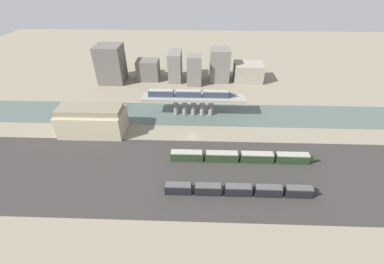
{
  "coord_description": "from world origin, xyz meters",
  "views": [
    {
      "loc": [
        3.24,
        -94.46,
        68.2
      ],
      "look_at": [
        0.0,
        -1.8,
        4.03
      ],
      "focal_mm": 24.0,
      "sensor_mm": 36.0,
      "label": 1
    }
  ],
  "objects_px": {
    "train_yard_near": "(241,190)",
    "warehouse_building": "(92,120)",
    "train_yard_mid": "(243,157)",
    "train_on_bridge": "(192,94)"
  },
  "relations": [
    {
      "from": "train_on_bridge",
      "to": "train_yard_mid",
      "type": "distance_m",
      "value": 43.25
    },
    {
      "from": "train_yard_mid",
      "to": "warehouse_building",
      "type": "bearing_deg",
      "value": 164.46
    },
    {
      "from": "train_yard_near",
      "to": "warehouse_building",
      "type": "bearing_deg",
      "value": 150.51
    },
    {
      "from": "train_on_bridge",
      "to": "train_yard_near",
      "type": "height_order",
      "value": "train_on_bridge"
    },
    {
      "from": "train_yard_mid",
      "to": "warehouse_building",
      "type": "height_order",
      "value": "warehouse_building"
    },
    {
      "from": "train_yard_near",
      "to": "warehouse_building",
      "type": "height_order",
      "value": "warehouse_building"
    },
    {
      "from": "warehouse_building",
      "to": "train_yard_mid",
      "type": "bearing_deg",
      "value": -15.54
    },
    {
      "from": "train_on_bridge",
      "to": "train_yard_mid",
      "type": "height_order",
      "value": "train_on_bridge"
    },
    {
      "from": "train_on_bridge",
      "to": "warehouse_building",
      "type": "distance_m",
      "value": 48.3
    },
    {
      "from": "train_yard_near",
      "to": "warehouse_building",
      "type": "distance_m",
      "value": 73.16
    }
  ]
}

